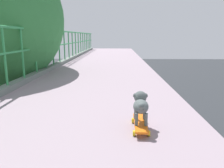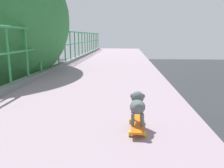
{
  "view_description": "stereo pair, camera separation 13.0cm",
  "coord_description": "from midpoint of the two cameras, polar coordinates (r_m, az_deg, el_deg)",
  "views": [
    {
      "loc": [
        1.84,
        -0.95,
        6.18
      ],
      "look_at": [
        1.76,
        2.34,
        5.47
      ],
      "focal_mm": 35.68,
      "sensor_mm": 36.0,
      "label": 1
    },
    {
      "loc": [
        1.97,
        -0.94,
        6.18
      ],
      "look_at": [
        1.76,
        2.34,
        5.47
      ],
      "focal_mm": 35.68,
      "sensor_mm": 36.0,
      "label": 2
    }
  ],
  "objects": [
    {
      "name": "city_bus",
      "position": [
        23.09,
        -24.05,
        0.36
      ],
      "size": [
        2.66,
        10.67,
        3.26
      ],
      "color": "#B11411",
      "rests_on": "ground"
    },
    {
      "name": "toy_skateboard",
      "position": [
        2.55,
        5.8,
        -10.03
      ],
      "size": [
        0.19,
        0.56,
        0.08
      ],
      "color": "orange",
      "rests_on": "overpass_deck"
    },
    {
      "name": "small_dog",
      "position": [
        2.49,
        5.89,
        -5.12
      ],
      "size": [
        0.17,
        0.37,
        0.33
      ],
      "color": "#586161",
      "rests_on": "toy_skateboard"
    }
  ]
}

